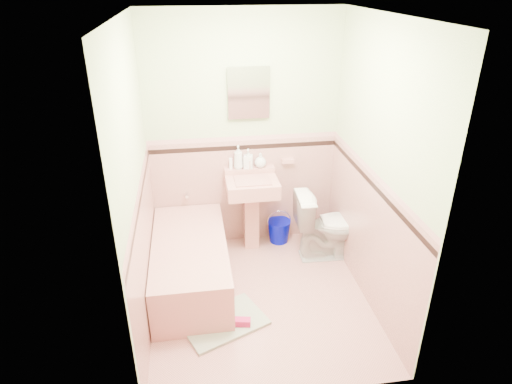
{
  "coord_description": "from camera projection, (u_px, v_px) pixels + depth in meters",
  "views": [
    {
      "loc": [
        -0.54,
        -3.3,
        2.76
      ],
      "look_at": [
        0.0,
        0.25,
        1.0
      ],
      "focal_mm": 31.33,
      "sensor_mm": 36.0,
      "label": 1
    }
  ],
  "objects": [
    {
      "name": "bucket",
      "position": [
        279.0,
        231.0,
        5.08
      ],
      "size": [
        0.29,
        0.29,
        0.26
      ],
      "primitive_type": null,
      "rotation": [
        0.0,
        0.0,
        0.11
      ],
      "color": "#0005B4",
      "rests_on": "floor"
    },
    {
      "name": "tub_faucet",
      "position": [
        187.0,
        194.0,
        4.79
      ],
      "size": [
        0.04,
        0.12,
        0.04
      ],
      "primitive_type": "cylinder",
      "rotation": [
        1.57,
        0.0,
        0.0
      ],
      "color": "silver",
      "rests_on": "wall_back"
    },
    {
      "name": "accent_right",
      "position": [
        372.0,
        185.0,
        3.86
      ],
      "size": [
        0.0,
        2.2,
        2.2
      ],
      "primitive_type": "plane",
      "rotation": [
        1.57,
        0.0,
        -1.57
      ],
      "color": "black",
      "rests_on": "ground"
    },
    {
      "name": "bathtub",
      "position": [
        191.0,
        264.0,
        4.33
      ],
      "size": [
        0.7,
        1.5,
        0.45
      ],
      "primitive_type": "cube",
      "color": "tan",
      "rests_on": "floor"
    },
    {
      "name": "medicine_cabinet",
      "position": [
        249.0,
        93.0,
        4.43
      ],
      "size": [
        0.37,
        0.04,
        0.46
      ],
      "primitive_type": "cube",
      "color": "white",
      "rests_on": "wall_back"
    },
    {
      "name": "cap_left",
      "position": [
        139.0,
        189.0,
        3.55
      ],
      "size": [
        0.0,
        2.2,
        2.2
      ],
      "primitive_type": "plane",
      "rotation": [
        1.57,
        0.0,
        1.57
      ],
      "color": "#CB918F",
      "rests_on": "ground"
    },
    {
      "name": "cap_right",
      "position": [
        374.0,
        174.0,
        3.82
      ],
      "size": [
        0.0,
        2.2,
        2.2
      ],
      "primitive_type": "plane",
      "rotation": [
        1.57,
        0.0,
        -1.57
      ],
      "color": "#CB918F",
      "rests_on": "ground"
    },
    {
      "name": "wall_front",
      "position": [
        290.0,
        252.0,
        2.69
      ],
      "size": [
        2.5,
        0.0,
        2.5
      ],
      "primitive_type": "plane",
      "rotation": [
        -1.57,
        0.0,
        0.0
      ],
      "color": "#F0E4C4",
      "rests_on": "ground"
    },
    {
      "name": "bath_mat",
      "position": [
        224.0,
        322.0,
        3.91
      ],
      "size": [
        0.83,
        0.71,
        0.03
      ],
      "primitive_type": "cube",
      "rotation": [
        0.0,
        0.0,
        0.41
      ],
      "color": "gray",
      "rests_on": "floor"
    },
    {
      "name": "sink",
      "position": [
        252.0,
        215.0,
        4.8
      ],
      "size": [
        0.54,
        0.48,
        0.85
      ],
      "primitive_type": null,
      "color": "tan",
      "rests_on": "floor"
    },
    {
      "name": "wall_right",
      "position": [
        376.0,
        171.0,
        3.8
      ],
      "size": [
        0.0,
        2.5,
        2.5
      ],
      "primitive_type": "plane",
      "rotation": [
        1.57,
        0.0,
        -1.57
      ],
      "color": "#F0E4C4",
      "rests_on": "ground"
    },
    {
      "name": "wainscot_left",
      "position": [
        147.0,
        254.0,
        3.82
      ],
      "size": [
        0.0,
        2.2,
        2.2
      ],
      "primitive_type": "plane",
      "rotation": [
        1.57,
        0.0,
        1.57
      ],
      "color": "tan",
      "rests_on": "ground"
    },
    {
      "name": "soap_dish",
      "position": [
        288.0,
        161.0,
        4.81
      ],
      "size": [
        0.13,
        0.08,
        0.04
      ],
      "primitive_type": "cube",
      "color": "tan",
      "rests_on": "wall_back"
    },
    {
      "name": "soap_bottle_mid",
      "position": [
        248.0,
        159.0,
        4.7
      ],
      "size": [
        0.11,
        0.11,
        0.21
      ],
      "primitive_type": "imported",
      "rotation": [
        0.0,
        0.0,
        -0.18
      ],
      "color": "#B2B2B2",
      "rests_on": "sink"
    },
    {
      "name": "wall_left",
      "position": [
        136.0,
        186.0,
        3.53
      ],
      "size": [
        0.0,
        2.5,
        2.5
      ],
      "primitive_type": "plane",
      "rotation": [
        1.57,
        0.0,
        1.57
      ],
      "color": "#F0E4C4",
      "rests_on": "ground"
    },
    {
      "name": "wainscot_back",
      "position": [
        245.0,
        192.0,
        4.92
      ],
      "size": [
        2.0,
        0.0,
        2.0
      ],
      "primitive_type": "plane",
      "rotation": [
        1.57,
        0.0,
        0.0
      ],
      "color": "tan",
      "rests_on": "ground"
    },
    {
      "name": "ceiling",
      "position": [
        261.0,
        15.0,
        3.12
      ],
      "size": [
        2.2,
        2.2,
        0.0
      ],
      "primitive_type": "plane",
      "rotation": [
        3.14,
        0.0,
        0.0
      ],
      "color": "white",
      "rests_on": "ground"
    },
    {
      "name": "soap_bottle_right",
      "position": [
        260.0,
        160.0,
        4.73
      ],
      "size": [
        0.13,
        0.13,
        0.16
      ],
      "primitive_type": "imported",
      "rotation": [
        0.0,
        0.0,
        -0.07
      ],
      "color": "#B2B2B2",
      "rests_on": "sink"
    },
    {
      "name": "soap_bottle_left",
      "position": [
        238.0,
        157.0,
        4.68
      ],
      "size": [
        0.12,
        0.12,
        0.25
      ],
      "primitive_type": "imported",
      "rotation": [
        0.0,
        0.0,
        -0.23
      ],
      "color": "#B2B2B2",
      "rests_on": "sink"
    },
    {
      "name": "wall_back",
      "position": [
        244.0,
        135.0,
        4.65
      ],
      "size": [
        2.5,
        0.0,
        2.5
      ],
      "primitive_type": "plane",
      "rotation": [
        1.57,
        0.0,
        0.0
      ],
      "color": "#F0E4C4",
      "rests_on": "ground"
    },
    {
      "name": "tube",
      "position": [
        231.0,
        164.0,
        4.7
      ],
      "size": [
        0.04,
        0.04,
        0.12
      ],
      "primitive_type": "cylinder",
      "rotation": [
        0.0,
        0.0,
        0.08
      ],
      "color": "white",
      "rests_on": "sink"
    },
    {
      "name": "floor",
      "position": [
        260.0,
        298.0,
        4.22
      ],
      "size": [
        2.2,
        2.2,
        0.0
      ],
      "primitive_type": "plane",
      "color": "tan",
      "rests_on": "ground"
    },
    {
      "name": "accent_left",
      "position": [
        140.0,
        200.0,
        3.59
      ],
      "size": [
        0.0,
        2.2,
        2.2
      ],
      "primitive_type": "plane",
      "rotation": [
        1.57,
        0.0,
        1.57
      ],
      "color": "black",
      "rests_on": "ground"
    },
    {
      "name": "wainscot_right",
      "position": [
        367.0,
        236.0,
        4.09
      ],
      "size": [
        0.0,
        2.2,
        2.2
      ],
      "primitive_type": "plane",
      "rotation": [
        1.57,
        0.0,
        -1.57
      ],
      "color": "tan",
      "rests_on": "ground"
    },
    {
      "name": "shoe",
      "position": [
        242.0,
        322.0,
        3.85
      ],
      "size": [
        0.16,
        0.1,
        0.06
      ],
      "primitive_type": "cube",
      "rotation": [
        0.0,
        0.0,
        -0.19
      ],
      "color": "#BF1E59",
      "rests_on": "bath_mat"
    },
    {
      "name": "accent_front",
      "position": [
        288.0,
        268.0,
        2.77
      ],
      "size": [
        2.0,
        0.0,
        2.0
      ],
      "primitive_type": "plane",
      "rotation": [
        -1.57,
        0.0,
        0.0
      ],
      "color": "black",
      "rests_on": "ground"
    },
    {
      "name": "wainscot_front",
      "position": [
        286.0,
        332.0,
        2.99
      ],
      "size": [
        2.0,
        0.0,
        2.0
      ],
      "primitive_type": "plane",
      "rotation": [
        -1.57,
        0.0,
        0.0
      ],
      "color": "tan",
      "rests_on": "ground"
    },
    {
      "name": "accent_back",
      "position": [
        244.0,
        147.0,
        4.69
      ],
      "size": [
        2.0,
        0.0,
        2.0
      ],
      "primitive_type": "plane",
      "rotation": [
        1.57,
        0.0,
        0.0
      ],
      "color": "black",
      "rests_on": "ground"
    },
    {
      "name": "cap_back",
      "position": [
        244.0,
        138.0,
        4.64
      ],
      "size": [
        2.0,
        0.0,
        2.0
      ],
      "primitive_type": "plane",
      "rotation": [
        1.57,
        0.0,
        0.0
      ],
      "color": "#CB918F",
      "rests_on": "ground"
    },
    {
      "name": "cap_front",
      "position": [
        289.0,
        254.0,
        2.72
      ],
      "size": [
        2.0,
        0.0,
        2.0
      ],
      "primitive_type": "plane",
      "rotation": [
        -1.57,
        0.0,
        0.0
      ],
      "color": "#CB918F",
      "rests_on": "ground"
    },
    {
      "name": "toilet",
      "position": [
        330.0,
        225.0,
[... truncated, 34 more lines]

